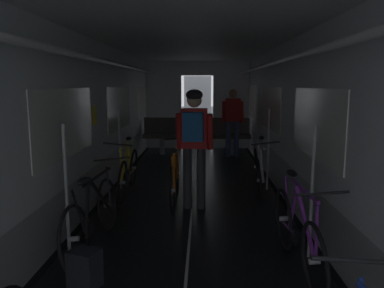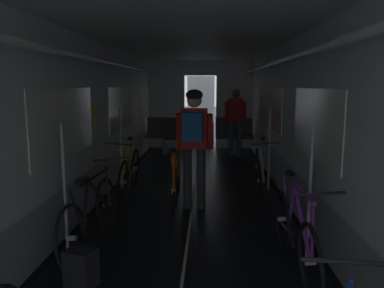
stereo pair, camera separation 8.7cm
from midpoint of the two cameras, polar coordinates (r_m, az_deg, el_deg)
name	(u,v)px [view 2 (the right image)]	position (r m, az deg, el deg)	size (l,w,h in m)	color
train_car_shell	(192,92)	(5.28, 0.46, 7.90)	(3.14, 12.34, 2.57)	black
bench_seat_far_left	(165,132)	(9.89, -3.86, 1.79)	(0.98, 0.51, 0.95)	gray
bench_seat_far_right	(234,133)	(9.85, 6.61, 1.72)	(0.98, 0.51, 0.95)	gray
bicycle_silver	(259,170)	(6.44, 10.53, -3.89)	(0.44, 1.69, 0.95)	black
bicycle_black	(92,216)	(4.32, -14.35, -10.41)	(0.44, 1.69, 0.95)	black
bicycle_yellow	(129,171)	(6.32, -9.11, -4.09)	(0.44, 1.69, 0.95)	black
bicycle_purple	(294,233)	(3.88, 15.83, -12.74)	(0.44, 1.69, 0.95)	black
person_cyclist_aisle	(194,136)	(5.37, 0.78, 1.21)	(0.54, 0.41, 1.73)	#2D2D33
bicycle_orange_in_aisle	(175,178)	(5.78, -2.17, -5.19)	(0.44, 1.69, 0.94)	black
person_standing_near_bench	(235,118)	(9.44, 6.83, 3.89)	(0.53, 0.23, 1.69)	#384C75
backpack_on_floor	(81,268)	(3.69, -15.70, -17.54)	(0.26, 0.20, 0.34)	black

